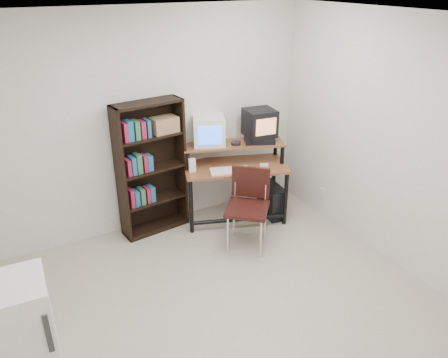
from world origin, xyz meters
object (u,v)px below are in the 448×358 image
mini_fridge (19,330)px  crt_tv (260,123)px  bookshelf (150,166)px  school_chair (249,200)px  computer_desk (235,168)px  pc_tower (272,200)px  crt_monitor (209,130)px

mini_fridge → crt_tv: bearing=27.1°
crt_tv → bookshelf: size_ratio=0.24×
bookshelf → school_chair: bearing=-51.9°
computer_desk → school_chair: computer_desk is taller
crt_tv → pc_tower: 1.03m
crt_tv → pc_tower: size_ratio=0.87×
pc_tower → mini_fridge: (-3.12, -1.17, 0.22)m
crt_tv → bookshelf: (-1.37, 0.21, -0.38)m
bookshelf → mini_fridge: size_ratio=1.88×
school_chair → mini_fridge: school_chair is taller
school_chair → computer_desk: bearing=115.1°
crt_tv → pc_tower: crt_tv is taller
bookshelf → pc_tower: bearing=-23.1°
pc_tower → bookshelf: bearing=170.9°
pc_tower → mini_fridge: mini_fridge is taller
computer_desk → crt_tv: (0.36, 0.02, 0.52)m
crt_tv → mini_fridge: 3.42m
school_chair → bookshelf: 1.22m
crt_tv → school_chair: bearing=-123.2°
bookshelf → mini_fridge: (-1.66, -1.59, -0.41)m
pc_tower → bookshelf: (-1.46, 0.42, 0.63)m
mini_fridge → school_chair: bearing=19.3°
pc_tower → crt_tv: bearing=119.9°
crt_monitor → pc_tower: bearing=-9.9°
computer_desk → pc_tower: 0.69m
mini_fridge → pc_tower: bearing=23.1°
computer_desk → school_chair: 0.64m
crt_tv → school_chair: 1.05m
computer_desk → school_chair: (-0.17, -0.61, -0.13)m
bookshelf → mini_fridge: 2.33m
crt_monitor → crt_tv: bearing=2.1°
pc_tower → school_chair: size_ratio=0.49×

